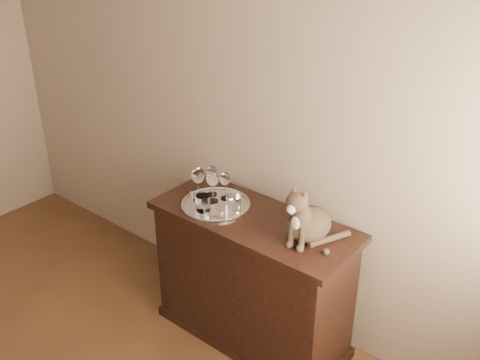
{
  "coord_description": "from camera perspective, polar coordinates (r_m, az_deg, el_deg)",
  "views": [
    {
      "loc": [
        2.15,
        -0.09,
        2.38
      ],
      "look_at": [
        0.5,
        1.95,
        1.05
      ],
      "focal_mm": 40.0,
      "sensor_mm": 36.0,
      "label": 1
    }
  ],
  "objects": [
    {
      "name": "wall_back",
      "position": [
        3.34,
        -3.42,
        8.86
      ],
      "size": [
        4.0,
        0.1,
        2.7
      ],
      "primitive_type": "cube",
      "color": "tan",
      "rests_on": "ground"
    },
    {
      "name": "sideboard",
      "position": [
        3.22,
        1.34,
        -10.56
      ],
      "size": [
        1.2,
        0.5,
        0.85
      ],
      "primitive_type": null,
      "color": "black",
      "rests_on": "ground"
    },
    {
      "name": "tray",
      "position": [
        3.1,
        -2.6,
        -2.69
      ],
      "size": [
        0.4,
        0.4,
        0.01
      ],
      "primitive_type": "cylinder",
      "color": "white",
      "rests_on": "sideboard"
    },
    {
      "name": "wine_glass_a",
      "position": [
        3.16,
        -3.04,
        -0.03
      ],
      "size": [
        0.07,
        0.07,
        0.19
      ],
      "primitive_type": null,
      "color": "white",
      "rests_on": "tray"
    },
    {
      "name": "wine_glass_b",
      "position": [
        3.12,
        -1.62,
        -0.61
      ],
      "size": [
        0.06,
        0.06,
        0.17
      ],
      "primitive_type": null,
      "color": "white",
      "rests_on": "tray"
    },
    {
      "name": "wine_glass_c",
      "position": [
        3.1,
        -4.47,
        -0.41
      ],
      "size": [
        0.08,
        0.08,
        0.21
      ],
      "primitive_type": null,
      "color": "silver",
      "rests_on": "tray"
    },
    {
      "name": "wine_glass_d",
      "position": [
        3.08,
        -2.93,
        -0.7
      ],
      "size": [
        0.07,
        0.07,
        0.19
      ],
      "primitive_type": null,
      "color": "silver",
      "rests_on": "tray"
    },
    {
      "name": "tumbler_b",
      "position": [
        3.02,
        -3.98,
        -2.46
      ],
      "size": [
        0.08,
        0.08,
        0.09
      ],
      "primitive_type": "cylinder",
      "color": "white",
      "rests_on": "tray"
    },
    {
      "name": "tumbler_c",
      "position": [
        3.0,
        -0.71,
        -2.58
      ],
      "size": [
        0.09,
        0.09,
        0.1
      ],
      "primitive_type": "cylinder",
      "color": "silver",
      "rests_on": "tray"
    },
    {
      "name": "cat",
      "position": [
        2.74,
        7.46,
        -3.1
      ],
      "size": [
        0.34,
        0.32,
        0.34
      ],
      "primitive_type": null,
      "rotation": [
        0.0,
        0.0,
        0.02
      ],
      "color": "brown",
      "rests_on": "sideboard"
    }
  ]
}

